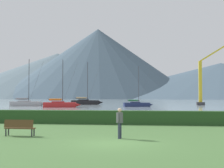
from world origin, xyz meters
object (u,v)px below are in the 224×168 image
object	(u,v)px
sailboat_slip_5	(86,102)
park_bench_near_path	(19,127)
sailboat_slip_6	(27,103)
sailboat_slip_7	(137,104)
sailboat_slip_8	(60,104)
dock_crane	(202,84)
person_seated_viewer	(120,121)

from	to	relation	value
sailboat_slip_5	park_bench_near_path	distance (m)	72.41
sailboat_slip_6	sailboat_slip_7	xyz separation A→B (m)	(25.99, -0.48, -0.13)
sailboat_slip_7	sailboat_slip_6	bearing A→B (deg)	164.49
sailboat_slip_8	dock_crane	distance (m)	38.28
sailboat_slip_6	dock_crane	distance (m)	44.58
sailboat_slip_7	sailboat_slip_8	world-z (taller)	sailboat_slip_8
sailboat_slip_6	sailboat_slip_7	size ratio (longest dim) A/B	1.23
sailboat_slip_6	sailboat_slip_8	bearing A→B (deg)	-44.35
sailboat_slip_8	person_seated_viewer	xyz separation A→B (m)	(18.09, -48.39, 0.33)
sailboat_slip_8	dock_crane	size ratio (longest dim) A/B	0.60
person_seated_viewer	dock_crane	bearing A→B (deg)	91.27
sailboat_slip_5	sailboat_slip_8	bearing A→B (deg)	-99.05
sailboat_slip_8	person_seated_viewer	bearing A→B (deg)	-80.42
sailboat_slip_6	person_seated_viewer	distance (m)	62.21
dock_crane	park_bench_near_path	bearing A→B (deg)	-105.79
sailboat_slip_8	dock_crane	xyz separation A→B (m)	(31.76, 20.82, 4.76)
sailboat_slip_8	park_bench_near_path	world-z (taller)	sailboat_slip_8
person_seated_viewer	dock_crane	xyz separation A→B (m)	(13.67, 69.21, 4.44)
sailboat_slip_8	person_seated_viewer	world-z (taller)	sailboat_slip_8
sailboat_slip_5	person_seated_viewer	xyz separation A→B (m)	(17.87, -71.65, 0.23)
sailboat_slip_5	person_seated_viewer	size ratio (longest dim) A/B	7.24
sailboat_slip_6	person_seated_viewer	size ratio (longest dim) A/B	6.73
sailboat_slip_8	dock_crane	bearing A→B (deg)	22.33
dock_crane	sailboat_slip_6	bearing A→B (deg)	-161.76
person_seated_viewer	dock_crane	size ratio (longest dim) A/B	0.10
sailboat_slip_5	sailboat_slip_7	world-z (taller)	sailboat_slip_5
sailboat_slip_7	park_bench_near_path	size ratio (longest dim) A/B	5.19
sailboat_slip_5	sailboat_slip_7	size ratio (longest dim) A/B	1.32
person_seated_viewer	sailboat_slip_5	bearing A→B (deg)	116.45
sailboat_slip_7	person_seated_viewer	xyz separation A→B (m)	(2.43, -54.86, 0.41)
sailboat_slip_5	dock_crane	distance (m)	31.98
sailboat_slip_7	dock_crane	world-z (taller)	dock_crane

